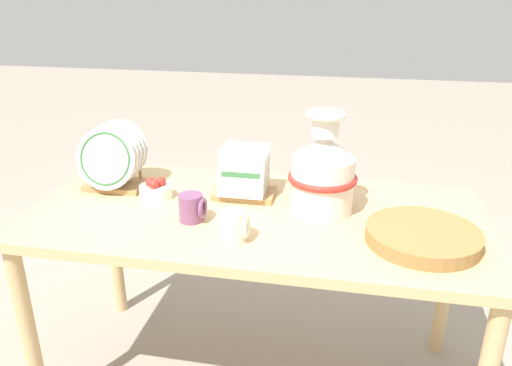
{
  "coord_description": "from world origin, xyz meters",
  "views": [
    {
      "loc": [
        0.31,
        -1.55,
        1.5
      ],
      "look_at": [
        0.0,
        0.0,
        0.86
      ],
      "focal_mm": 35.0,
      "sensor_mm": 36.0,
      "label": 1
    }
  ],
  "objects_px": {
    "ceramic_vase": "(323,171)",
    "mug_plum_glaze": "(192,208)",
    "mug_cream_glaze": "(235,226)",
    "dish_rack_round_plates": "(113,162)",
    "fruit_bowl": "(156,190)",
    "dish_rack_square_plates": "(244,179)",
    "wicker_charger_stack": "(423,236)"
  },
  "relations": [
    {
      "from": "mug_cream_glaze",
      "to": "fruit_bowl",
      "type": "bearing_deg",
      "value": 144.17
    },
    {
      "from": "dish_rack_square_plates",
      "to": "mug_cream_glaze",
      "type": "relative_size",
      "value": 2.38
    },
    {
      "from": "wicker_charger_stack",
      "to": "fruit_bowl",
      "type": "relative_size",
      "value": 2.87
    },
    {
      "from": "mug_plum_glaze",
      "to": "fruit_bowl",
      "type": "height_order",
      "value": "mug_plum_glaze"
    },
    {
      "from": "wicker_charger_stack",
      "to": "mug_cream_glaze",
      "type": "bearing_deg",
      "value": -170.69
    },
    {
      "from": "dish_rack_round_plates",
      "to": "dish_rack_square_plates",
      "type": "height_order",
      "value": "dish_rack_round_plates"
    },
    {
      "from": "ceramic_vase",
      "to": "mug_cream_glaze",
      "type": "height_order",
      "value": "ceramic_vase"
    },
    {
      "from": "wicker_charger_stack",
      "to": "mug_plum_glaze",
      "type": "xyz_separation_m",
      "value": [
        -0.74,
        0.01,
        0.02
      ]
    },
    {
      "from": "ceramic_vase",
      "to": "fruit_bowl",
      "type": "height_order",
      "value": "ceramic_vase"
    },
    {
      "from": "ceramic_vase",
      "to": "mug_plum_glaze",
      "type": "xyz_separation_m",
      "value": [
        -0.42,
        -0.17,
        -0.1
      ]
    },
    {
      "from": "wicker_charger_stack",
      "to": "ceramic_vase",
      "type": "bearing_deg",
      "value": 151.17
    },
    {
      "from": "mug_cream_glaze",
      "to": "wicker_charger_stack",
      "type": "bearing_deg",
      "value": 9.31
    },
    {
      "from": "ceramic_vase",
      "to": "mug_plum_glaze",
      "type": "relative_size",
      "value": 3.77
    },
    {
      "from": "dish_rack_square_plates",
      "to": "mug_cream_glaze",
      "type": "distance_m",
      "value": 0.34
    },
    {
      "from": "dish_rack_square_plates",
      "to": "wicker_charger_stack",
      "type": "xyz_separation_m",
      "value": [
        0.62,
        -0.24,
        -0.05
      ]
    },
    {
      "from": "ceramic_vase",
      "to": "fruit_bowl",
      "type": "relative_size",
      "value": 2.92
    },
    {
      "from": "ceramic_vase",
      "to": "mug_cream_glaze",
      "type": "xyz_separation_m",
      "value": [
        -0.25,
        -0.27,
        -0.1
      ]
    },
    {
      "from": "ceramic_vase",
      "to": "wicker_charger_stack",
      "type": "relative_size",
      "value": 1.02
    },
    {
      "from": "ceramic_vase",
      "to": "dish_rack_round_plates",
      "type": "relative_size",
      "value": 1.41
    },
    {
      "from": "mug_plum_glaze",
      "to": "wicker_charger_stack",
      "type": "bearing_deg",
      "value": -0.69
    },
    {
      "from": "ceramic_vase",
      "to": "mug_cream_glaze",
      "type": "distance_m",
      "value": 0.38
    },
    {
      "from": "ceramic_vase",
      "to": "dish_rack_square_plates",
      "type": "distance_m",
      "value": 0.31
    },
    {
      "from": "mug_plum_glaze",
      "to": "ceramic_vase",
      "type": "bearing_deg",
      "value": 22.2
    },
    {
      "from": "fruit_bowl",
      "to": "dish_rack_round_plates",
      "type": "bearing_deg",
      "value": 164.8
    },
    {
      "from": "wicker_charger_stack",
      "to": "mug_plum_glaze",
      "type": "bearing_deg",
      "value": 179.31
    },
    {
      "from": "ceramic_vase",
      "to": "dish_rack_square_plates",
      "type": "xyz_separation_m",
      "value": [
        -0.29,
        0.07,
        -0.08
      ]
    },
    {
      "from": "mug_plum_glaze",
      "to": "fruit_bowl",
      "type": "relative_size",
      "value": 0.78
    },
    {
      "from": "wicker_charger_stack",
      "to": "mug_cream_glaze",
      "type": "relative_size",
      "value": 3.71
    },
    {
      "from": "dish_rack_round_plates",
      "to": "dish_rack_square_plates",
      "type": "distance_m",
      "value": 0.51
    },
    {
      "from": "dish_rack_round_plates",
      "to": "fruit_bowl",
      "type": "bearing_deg",
      "value": -15.2
    },
    {
      "from": "wicker_charger_stack",
      "to": "dish_rack_round_plates",
      "type": "bearing_deg",
      "value": 168.9
    },
    {
      "from": "dish_rack_round_plates",
      "to": "wicker_charger_stack",
      "type": "bearing_deg",
      "value": -11.1
    }
  ]
}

